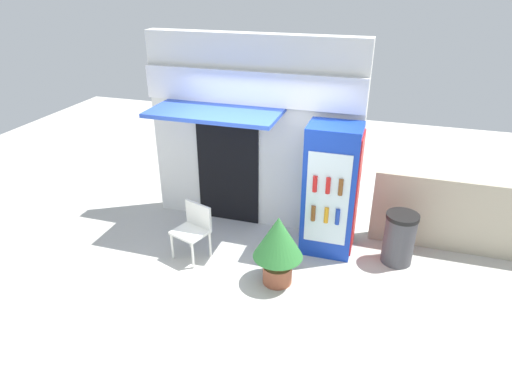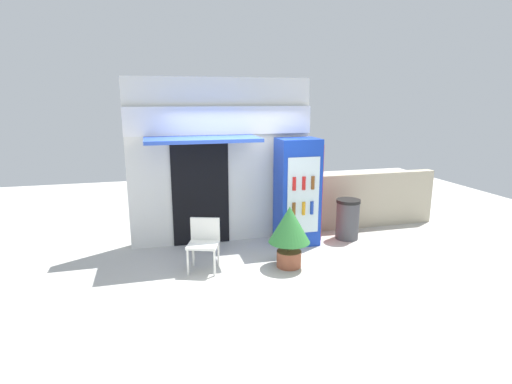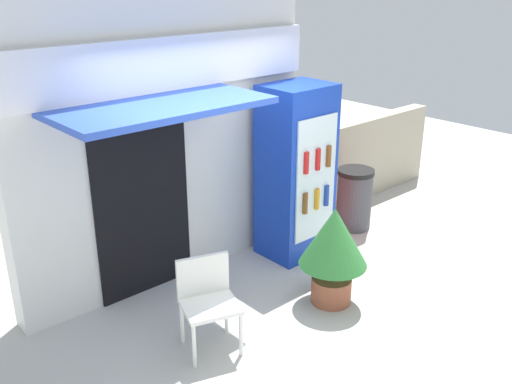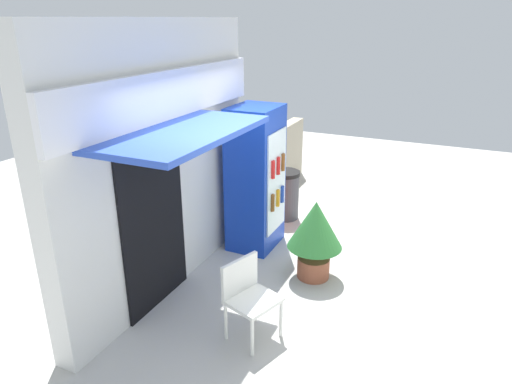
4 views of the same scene
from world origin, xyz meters
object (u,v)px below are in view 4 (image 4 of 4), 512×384
object	(u,v)px
plastic_chair	(248,293)
trash_bin	(285,195)
drink_cooler	(256,179)
potted_plant_near_shop	(315,231)

from	to	relation	value
plastic_chair	trash_bin	distance (m)	3.01
drink_cooler	trash_bin	world-z (taller)	drink_cooler
plastic_chair	trash_bin	xyz separation A→B (m)	(2.91, 0.73, -0.09)
plastic_chair	trash_bin	world-z (taller)	plastic_chair
drink_cooler	potted_plant_near_shop	xyz separation A→B (m)	(-0.52, -1.03, -0.35)
plastic_chair	potted_plant_near_shop	size ratio (longest dim) A/B	0.81
plastic_chair	trash_bin	size ratio (longest dim) A/B	1.05
plastic_chair	potted_plant_near_shop	xyz separation A→B (m)	(1.35, -0.26, 0.15)
drink_cooler	plastic_chair	xyz separation A→B (m)	(-1.87, -0.77, -0.50)
drink_cooler	trash_bin	bearing A→B (deg)	-1.92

